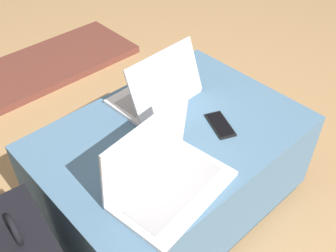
{
  "coord_description": "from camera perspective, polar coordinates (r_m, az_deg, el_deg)",
  "views": [
    {
      "loc": [
        -0.73,
        -0.77,
        1.39
      ],
      "look_at": [
        -0.05,
        -0.04,
        0.5
      ],
      "focal_mm": 42.0,
      "sensor_mm": 36.0,
      "label": 1
    }
  ],
  "objects": [
    {
      "name": "laptop_near",
      "position": [
        1.22,
        -0.45,
        -7.18
      ],
      "size": [
        0.4,
        0.28,
        0.25
      ],
      "rotation": [
        0.0,
        0.0,
        0.13
      ],
      "color": "silver",
      "rests_on": "ottoman"
    },
    {
      "name": "cell_phone",
      "position": [
        1.47,
        7.58,
        0.19
      ],
      "size": [
        0.12,
        0.16,
        0.01
      ],
      "rotation": [
        0.0,
        0.0,
        5.87
      ],
      "color": "black",
      "rests_on": "ottoman"
    },
    {
      "name": "laptop_far",
      "position": [
        1.56,
        -1.54,
        5.18
      ],
      "size": [
        0.34,
        0.24,
        0.23
      ],
      "rotation": [
        0.0,
        0.0,
        3.18
      ],
      "color": "silver",
      "rests_on": "ottoman"
    },
    {
      "name": "fireplace_hearth",
      "position": [
        2.6,
        -19.89,
        7.15
      ],
      "size": [
        1.4,
        0.5,
        0.04
      ],
      "color": "brown",
      "rests_on": "ground_plane"
    },
    {
      "name": "ottoman",
      "position": [
        1.59,
        0.52,
        -6.3
      ],
      "size": [
        0.97,
        0.68,
        0.42
      ],
      "color": "#2A3D4E",
      "rests_on": "ground_plane"
    },
    {
      "name": "ground_plane",
      "position": [
        1.75,
        0.48,
        -10.93
      ],
      "size": [
        14.0,
        14.0,
        0.0
      ],
      "primitive_type": "plane",
      "color": "tan"
    }
  ]
}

